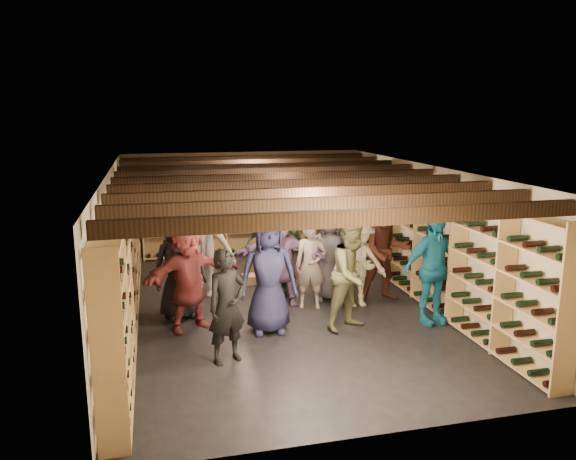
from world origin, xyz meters
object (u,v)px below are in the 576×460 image
(crate_stack_left, at_px, (273,273))
(crate_stack_right, at_px, (263,266))
(person_2, at_px, (353,274))
(person_3, at_px, (358,263))
(crate_loose, at_px, (255,279))
(person_12, at_px, (329,255))
(person_0, at_px, (179,265))
(person_6, at_px, (269,275))
(person_10, at_px, (275,246))
(person_8, at_px, (386,251))
(person_11, at_px, (280,257))
(person_9, at_px, (203,246))
(person_5, at_px, (189,276))
(person_4, at_px, (433,269))
(person_1, at_px, (227,306))
(person_7, at_px, (311,265))

(crate_stack_left, relative_size, crate_stack_right, 0.88)
(person_2, bearing_deg, person_3, 40.51)
(crate_stack_right, bearing_deg, crate_loose, -126.39)
(crate_stack_left, height_order, person_12, person_12)
(crate_loose, bearing_deg, person_3, -48.68)
(person_0, height_order, person_12, person_0)
(person_6, height_order, person_10, person_10)
(crate_stack_left, height_order, person_8, person_8)
(crate_loose, height_order, person_3, person_3)
(crate_stack_right, bearing_deg, person_11, -90.46)
(person_0, distance_m, person_9, 1.13)
(person_0, relative_size, person_9, 0.96)
(crate_loose, distance_m, person_6, 2.63)
(crate_stack_right, height_order, person_0, person_0)
(person_8, xyz_separation_m, person_11, (-1.87, 0.24, -0.05))
(person_2, bearing_deg, crate_loose, 87.21)
(crate_loose, relative_size, person_0, 0.28)
(person_2, bearing_deg, person_11, 97.35)
(crate_loose, xyz_separation_m, person_9, (-1.05, -0.53, 0.85))
(person_6, xyz_separation_m, person_10, (0.49, 1.73, 0.01))
(crate_loose, distance_m, person_10, 1.14)
(person_5, height_order, person_12, person_5)
(crate_stack_left, height_order, person_6, person_6)
(person_4, height_order, person_5, person_4)
(crate_loose, distance_m, person_4, 3.71)
(crate_stack_right, height_order, crate_loose, crate_stack_right)
(person_11, bearing_deg, person_1, -100.50)
(person_4, bearing_deg, person_11, 138.03)
(person_4, relative_size, person_12, 1.08)
(crate_loose, bearing_deg, person_2, -68.35)
(person_8, height_order, person_10, person_10)
(crate_stack_right, distance_m, person_0, 2.64)
(person_2, distance_m, person_6, 1.31)
(crate_stack_right, relative_size, person_8, 0.32)
(person_7, distance_m, person_8, 1.41)
(person_1, xyz_separation_m, person_12, (2.12, 2.13, 0.04))
(crate_stack_left, height_order, person_0, person_0)
(person_10, bearing_deg, crate_stack_right, 106.79)
(person_5, bearing_deg, person_4, -32.12)
(person_1, xyz_separation_m, person_5, (-0.42, 1.29, 0.07))
(person_0, xyz_separation_m, person_10, (1.78, 0.80, 0.02))
(person_6, bearing_deg, person_7, 48.41)
(crate_loose, height_order, person_12, person_12)
(person_4, height_order, person_8, person_8)
(crate_loose, height_order, person_7, person_7)
(person_2, relative_size, person_6, 0.98)
(person_1, distance_m, person_3, 3.01)
(person_12, bearing_deg, person_10, 168.04)
(person_10, bearing_deg, crate_loose, 123.75)
(person_3, xyz_separation_m, person_11, (-1.29, 0.41, 0.08))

